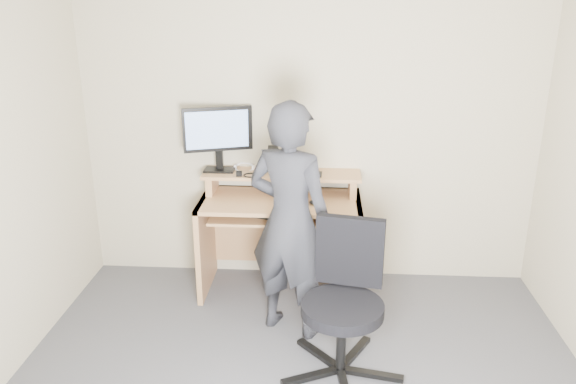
# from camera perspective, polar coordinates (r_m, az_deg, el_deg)

# --- Properties ---
(back_wall) EXTENTS (3.50, 0.02, 2.50)m
(back_wall) POSITION_cam_1_polar(r_m,az_deg,el_deg) (4.32, 2.16, 6.82)
(back_wall) COLOR #BFB798
(back_wall) RESTS_ON ground
(desk) EXTENTS (1.20, 0.60, 0.91)m
(desk) POSITION_cam_1_polar(r_m,az_deg,el_deg) (4.33, -0.69, -2.90)
(desk) COLOR tan
(desk) RESTS_ON ground
(monitor) EXTENTS (0.51, 0.20, 0.50)m
(monitor) POSITION_cam_1_polar(r_m,az_deg,el_deg) (4.27, -7.14, 5.94)
(monitor) COLOR black
(monitor) RESTS_ON desk
(external_drive) EXTENTS (0.09, 0.14, 0.20)m
(external_drive) POSITION_cam_1_polar(r_m,az_deg,el_deg) (4.25, -1.49, 3.26)
(external_drive) COLOR black
(external_drive) RESTS_ON desk
(travel_mug) EXTENTS (0.09, 0.09, 0.16)m
(travel_mug) POSITION_cam_1_polar(r_m,az_deg,el_deg) (4.24, 0.36, 2.96)
(travel_mug) COLOR #B4B3B8
(travel_mug) RESTS_ON desk
(smartphone) EXTENTS (0.07, 0.13, 0.01)m
(smartphone) POSITION_cam_1_polar(r_m,az_deg,el_deg) (4.23, 3.00, 1.81)
(smartphone) COLOR black
(smartphone) RESTS_ON desk
(charger) EXTENTS (0.05, 0.05, 0.03)m
(charger) POSITION_cam_1_polar(r_m,az_deg,el_deg) (4.21, -4.99, 1.86)
(charger) COLOR black
(charger) RESTS_ON desk
(headphones) EXTENTS (0.18, 0.18, 0.06)m
(headphones) POSITION_cam_1_polar(r_m,az_deg,el_deg) (4.39, -4.46, 2.48)
(headphones) COLOR silver
(headphones) RESTS_ON desk
(keyboard) EXTENTS (0.49, 0.31, 0.03)m
(keyboard) POSITION_cam_1_polar(r_m,az_deg,el_deg) (4.13, -1.36, -2.25)
(keyboard) COLOR black
(keyboard) RESTS_ON desk
(mouse) EXTENTS (0.11, 0.08, 0.04)m
(mouse) POSITION_cam_1_polar(r_m,az_deg,el_deg) (4.07, 2.83, -1.05)
(mouse) COLOR black
(mouse) RESTS_ON desk
(office_chair) EXTENTS (0.73, 0.73, 0.93)m
(office_chair) POSITION_cam_1_polar(r_m,az_deg,el_deg) (3.40, 5.78, -10.41)
(office_chair) COLOR black
(office_chair) RESTS_ON ground
(person) EXTENTS (0.68, 0.58, 1.60)m
(person) POSITION_cam_1_polar(r_m,az_deg,el_deg) (3.65, 0.19, -3.01)
(person) COLOR black
(person) RESTS_ON ground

